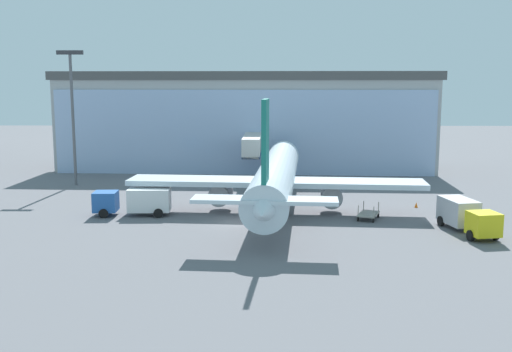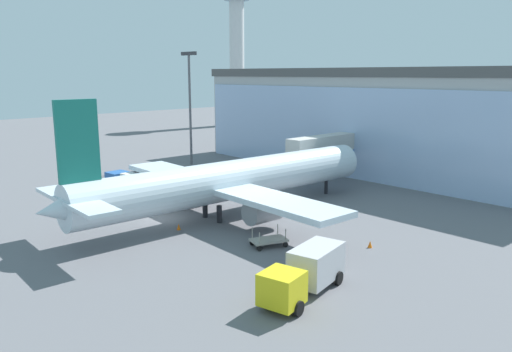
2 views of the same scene
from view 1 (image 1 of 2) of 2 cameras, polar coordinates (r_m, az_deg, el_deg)
ground at (r=55.25m, az=-1.93°, el=-4.47°), size 240.00×240.00×0.00m
terminal_building at (r=88.61m, az=-0.96°, el=5.30°), size 55.25×15.24×14.21m
jet_bridge at (r=79.02m, az=-0.30°, el=3.00°), size 2.58×14.42×5.96m
apron_light_mast at (r=77.25m, az=-17.09°, el=6.48°), size 3.20×0.40×16.56m
airplane at (r=59.56m, az=1.92°, el=-0.11°), size 29.18×36.30×11.59m
catering_truck at (r=59.06m, az=-11.43°, el=-2.31°), size 7.37×2.70×2.65m
fuel_truck at (r=54.69m, az=19.37°, el=-3.55°), size 3.53×7.57×2.65m
baggage_cart at (r=57.45m, az=10.65°, el=-3.59°), size 2.53×3.20×1.50m
safety_cone_nose at (r=54.24m, az=2.15°, el=-4.43°), size 0.36×0.36×0.55m
safety_cone_wingtip at (r=63.89m, az=15.01°, el=-2.67°), size 0.36×0.36×0.55m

